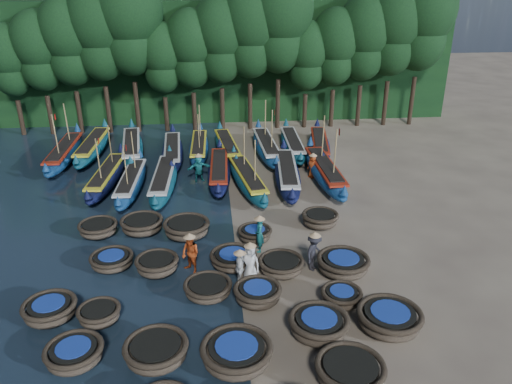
{
  "coord_description": "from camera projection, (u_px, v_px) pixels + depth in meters",
  "views": [
    {
      "loc": [
        -0.99,
        -20.46,
        11.98
      ],
      "look_at": [
        1.33,
        3.74,
        1.3
      ],
      "focal_mm": 35.0,
      "sensor_mm": 36.0,
      "label": 1
    }
  ],
  "objects": [
    {
      "name": "long_boat_17",
      "position": [
        320.0,
        145.0,
        36.19
      ],
      "size": [
        2.72,
        8.24,
        1.47
      ],
      "rotation": [
        0.0,
        0.0,
        -0.16
      ],
      "color": "#0F1138",
      "rests_on": "ground"
    },
    {
      "name": "coracle_14",
      "position": [
        341.0,
        296.0,
        19.52
      ],
      "size": [
        1.65,
        1.65,
        0.66
      ],
      "rotation": [
        0.0,
        0.0,
        -0.03
      ],
      "color": "brown",
      "rests_on": "ground"
    },
    {
      "name": "long_boat_16",
      "position": [
        292.0,
        144.0,
        36.3
      ],
      "size": [
        1.65,
        8.27,
        1.46
      ],
      "rotation": [
        0.0,
        0.0,
        -0.03
      ],
      "color": "#0F4F5A",
      "rests_on": "ground"
    },
    {
      "name": "fisherman_1",
      "position": [
        259.0,
        233.0,
        23.1
      ],
      "size": [
        0.52,
        0.66,
        1.94
      ],
      "rotation": [
        0.0,
        0.0,
        4.65
      ],
      "color": "#186767",
      "rests_on": "ground"
    },
    {
      "name": "coracle_22",
      "position": [
        187.0,
        228.0,
        24.56
      ],
      "size": [
        2.32,
        2.32,
        0.84
      ],
      "rotation": [
        0.0,
        0.0,
        0.08
      ],
      "color": "brown",
      "rests_on": "ground"
    },
    {
      "name": "ground",
      "position": [
        236.0,
        250.0,
        23.55
      ],
      "size": [
        120.0,
        120.0,
        0.0
      ],
      "primitive_type": "plane",
      "color": "gray",
      "rests_on": "ground"
    },
    {
      "name": "fisherman_3",
      "position": [
        314.0,
        251.0,
        21.66
      ],
      "size": [
        1.2,
        1.29,
        1.95
      ],
      "rotation": [
        0.0,
        0.0,
        0.92
      ],
      "color": "black",
      "rests_on": "ground"
    },
    {
      "name": "tree_14",
      "position": [
        422.0,
        19.0,
        39.7
      ],
      "size": [
        5.34,
        5.34,
        12.58
      ],
      "color": "black",
      "rests_on": "ground"
    },
    {
      "name": "coracle_21",
      "position": [
        142.0,
        225.0,
        24.95
      ],
      "size": [
        2.15,
        2.15,
        0.79
      ],
      "rotation": [
        0.0,
        0.0,
        0.05
      ],
      "color": "brown",
      "rests_on": "ground"
    },
    {
      "name": "tree_9",
      "position": [
        279.0,
        20.0,
        38.7
      ],
      "size": [
        5.34,
        5.34,
        12.58
      ],
      "color": "black",
      "rests_on": "ground"
    },
    {
      "name": "long_boat_14",
      "position": [
        227.0,
        147.0,
        35.8
      ],
      "size": [
        2.27,
        8.12,
        1.44
      ],
      "rotation": [
        0.0,
        0.0,
        0.11
      ],
      "color": "#0F4F5A",
      "rests_on": "ground"
    },
    {
      "name": "long_boat_7",
      "position": [
        287.0,
        174.0,
        30.9
      ],
      "size": [
        2.31,
        8.77,
        1.55
      ],
      "rotation": [
        0.0,
        0.0,
        -0.09
      ],
      "color": "#0F1138",
      "rests_on": "ground"
    },
    {
      "name": "coracle_9",
      "position": [
        389.0,
        319.0,
        18.12
      ],
      "size": [
        2.43,
        2.43,
        0.81
      ],
      "rotation": [
        0.0,
        0.0,
        -0.08
      ],
      "color": "brown",
      "rests_on": "ground"
    },
    {
      "name": "coracle_6",
      "position": [
        156.0,
        351.0,
        16.6
      ],
      "size": [
        2.58,
        2.58,
        0.78
      ],
      "rotation": [
        0.0,
        0.0,
        -0.33
      ],
      "color": "brown",
      "rests_on": "ground"
    },
    {
      "name": "long_boat_15",
      "position": [
        266.0,
        147.0,
        35.65
      ],
      "size": [
        1.88,
        8.73,
        3.71
      ],
      "rotation": [
        0.0,
        0.0,
        0.04
      ],
      "color": "#165277",
      "rests_on": "ground"
    },
    {
      "name": "tree_6",
      "position": [
        191.0,
        48.0,
        38.91
      ],
      "size": [
        4.09,
        4.09,
        9.65
      ],
      "color": "black",
      "rests_on": "ground"
    },
    {
      "name": "foliage_wall",
      "position": [
        219.0,
        62.0,
        42.96
      ],
      "size": [
        40.0,
        3.0,
        10.0
      ],
      "primitive_type": "cube",
      "color": "black",
      "rests_on": "ground"
    },
    {
      "name": "long_boat_10",
      "position": [
        93.0,
        147.0,
        35.74
      ],
      "size": [
        1.87,
        8.8,
        1.55
      ],
      "rotation": [
        0.0,
        0.0,
        -0.04
      ],
      "color": "#0F4F5A",
      "rests_on": "ground"
    },
    {
      "name": "long_boat_4",
      "position": [
        164.0,
        180.0,
        30.07
      ],
      "size": [
        1.76,
        8.37,
        1.47
      ],
      "rotation": [
        0.0,
        0.0,
        -0.04
      ],
      "color": "#0F4F5A",
      "rests_on": "ground"
    },
    {
      "name": "long_boat_3",
      "position": [
        131.0,
        182.0,
        29.8
      ],
      "size": [
        1.68,
        7.88,
        3.35
      ],
      "rotation": [
        0.0,
        0.0,
        -0.04
      ],
      "color": "#165277",
      "rests_on": "ground"
    },
    {
      "name": "fisherman_6",
      "position": [
        313.0,
        165.0,
        31.61
      ],
      "size": [
        0.79,
        0.89,
        1.73
      ],
      "rotation": [
        0.0,
        0.0,
        5.21
      ],
      "color": "#AC3F16",
      "rests_on": "ground"
    },
    {
      "name": "long_boat_6",
      "position": [
        247.0,
        179.0,
        30.16
      ],
      "size": [
        2.67,
        8.22,
        3.53
      ],
      "rotation": [
        0.0,
        0.0,
        0.15
      ],
      "color": "#0F4F5A",
      "rests_on": "ground"
    },
    {
      "name": "coracle_5",
      "position": [
        74.0,
        354.0,
        16.55
      ],
      "size": [
        2.43,
        2.43,
        0.7
      ],
      "rotation": [
        0.0,
        0.0,
        0.43
      ],
      "color": "brown",
      "rests_on": "ground"
    },
    {
      "name": "tree_13",
      "position": [
        393.0,
        28.0,
        39.78
      ],
      "size": [
        4.92,
        4.92,
        11.6
      ],
      "color": "black",
      "rests_on": "ground"
    },
    {
      "name": "tree_12",
      "position": [
        364.0,
        37.0,
        39.85
      ],
      "size": [
        4.51,
        4.51,
        10.63
      ],
      "color": "black",
      "rests_on": "ground"
    },
    {
      "name": "coracle_18",
      "position": [
        281.0,
        265.0,
        21.6
      ],
      "size": [
        2.02,
        2.02,
        0.69
      ],
      "rotation": [
        0.0,
        0.0,
        0.06
      ],
      "color": "brown",
      "rests_on": "ground"
    },
    {
      "name": "fisherman_2",
      "position": [
        190.0,
        253.0,
        21.47
      ],
      "size": [
        1.08,
        1.1,
        1.99
      ],
      "rotation": [
        0.0,
        0.0,
        5.45
      ],
      "color": "#AC3F16",
      "rests_on": "ground"
    },
    {
      "name": "tree_7",
      "position": [
        220.0,
        38.0,
        38.84
      ],
      "size": [
        4.51,
        4.51,
        10.63
      ],
      "color": "black",
      "rests_on": "ground"
    },
    {
      "name": "tree_5",
      "position": [
        162.0,
        57.0,
        38.98
      ],
      "size": [
        3.68,
        3.68,
        8.68
      ],
      "color": "black",
      "rests_on": "ground"
    },
    {
      "name": "long_boat_9",
      "position": [
        64.0,
        153.0,
        34.44
      ],
      "size": [
        1.57,
        8.89,
        3.77
      ],
      "rotation": [
        0.0,
        0.0,
        0.0
      ],
      "color": "#165277",
      "rests_on": "ground"
    },
    {
      "name": "tree_4",
      "position": [
        129.0,
        21.0,
        37.7
      ],
      "size": [
        5.34,
        5.34,
        12.58
      ],
      "color": "black",
      "rests_on": "ground"
    },
    {
      "name": "tree_2",
      "position": [
        69.0,
        40.0,
        37.84
      ],
      "size": [
        4.51,
        4.51,
        10.63
      ],
      "color": "black",
      "rests_on": "ground"
    },
    {
      "name": "coracle_8",
      "position": [
        319.0,
        325.0,
        17.79
      ],
      "size": [
        2.51,
        2.51,
        0.82
      ],
      "rotation": [
        0.0,
        0.0,
        0.27
      ],
      "color": "brown",
      "rests_on": "ground"
    },
    {
      "name": "coracle_15",
      "position": [
        112.0,
        260.0,
        22.0
      ],
      "size": [
        2.13,
        2.13,
        0.64
      ],
      "rotation": [
        0.0,
        0.0,
        -0.2
      ],
      "color": "brown",
      "rests_on": "ground"
    },
    {
      "name": "long_boat_5",
      "position": [
        219.0,
        171.0,
        31.5
      ],
      "size": [
        1.76,
        8.27,
        1.46
      ],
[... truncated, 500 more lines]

